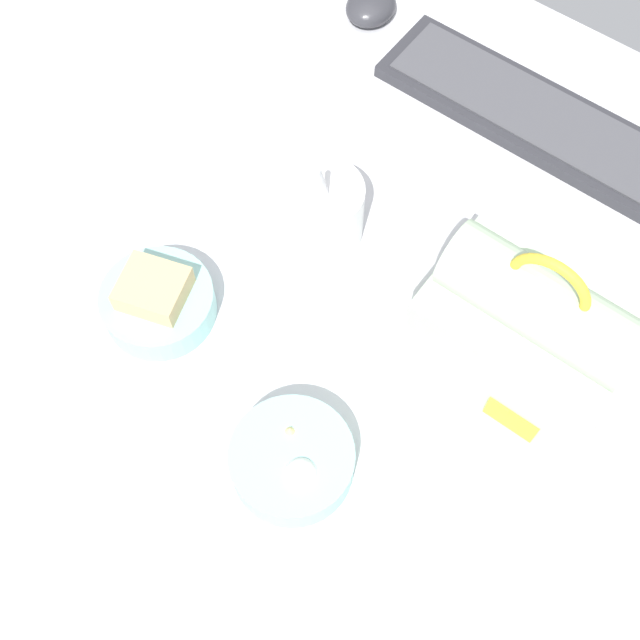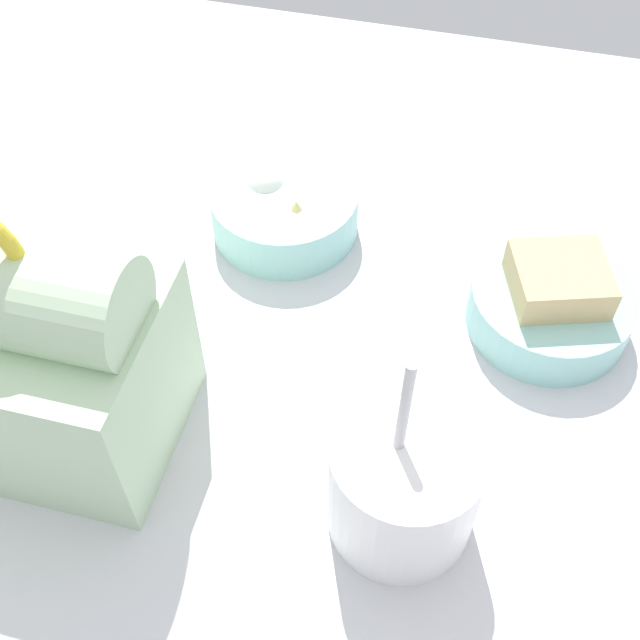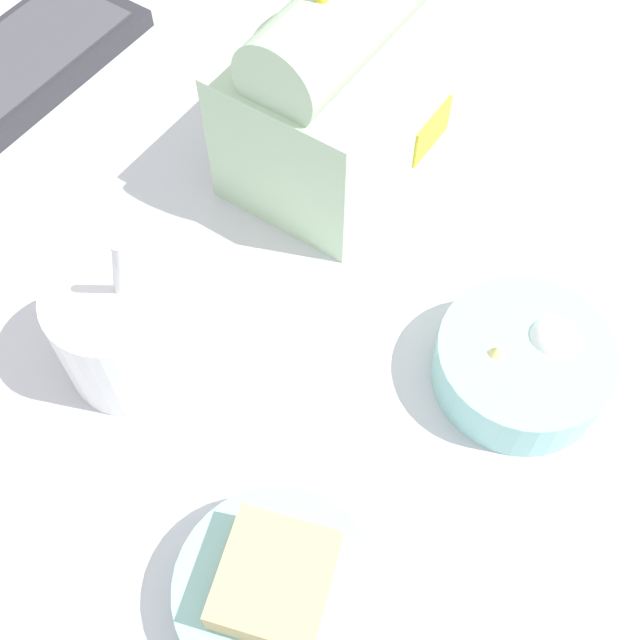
% 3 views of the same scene
% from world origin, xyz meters
% --- Properties ---
extents(desk_surface, '(1.40, 1.10, 0.02)m').
position_xyz_m(desk_surface, '(0.00, 0.00, 0.01)').
color(desk_surface, silver).
rests_on(desk_surface, ground).
extents(lunch_bag, '(0.21, 0.14, 0.22)m').
position_xyz_m(lunch_bag, '(0.22, 0.04, 0.10)').
color(lunch_bag, '#B7D6AD').
rests_on(lunch_bag, desk_surface).
extents(soup_cup, '(0.10, 0.10, 0.15)m').
position_xyz_m(soup_cup, '(-0.05, 0.05, 0.07)').
color(soup_cup, white).
rests_on(soup_cup, desk_surface).
extents(bento_bowl_sandwich, '(0.13, 0.13, 0.07)m').
position_xyz_m(bento_bowl_sandwich, '(-0.13, -0.14, 0.05)').
color(bento_bowl_sandwich, '#93D1CC').
rests_on(bento_bowl_sandwich, desk_surface).
extents(bento_bowl_snacks, '(0.13, 0.13, 0.06)m').
position_xyz_m(bento_bowl_snacks, '(0.10, -0.20, 0.04)').
color(bento_bowl_snacks, '#93D1CC').
rests_on(bento_bowl_snacks, desk_surface).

